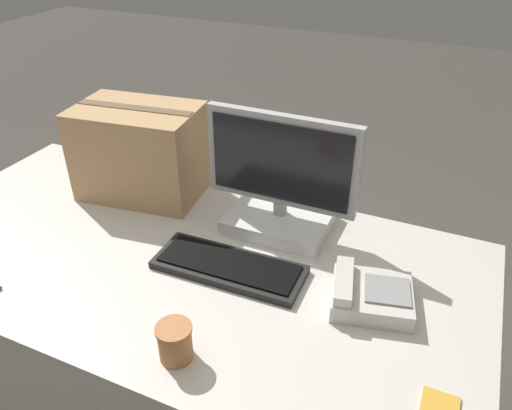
% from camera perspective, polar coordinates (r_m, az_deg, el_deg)
% --- Properties ---
extents(office_desk, '(1.80, 0.90, 0.74)m').
position_cam_1_polar(office_desk, '(1.77, -8.11, -15.20)').
color(office_desk, beige).
rests_on(office_desk, ground_plane).
extents(monitor, '(0.48, 0.25, 0.38)m').
position_cam_1_polar(monitor, '(1.55, 2.83, 1.82)').
color(monitor, white).
rests_on(monitor, office_desk).
extents(keyboard, '(0.44, 0.17, 0.03)m').
position_cam_1_polar(keyboard, '(1.43, -3.09, -7.02)').
color(keyboard, black).
rests_on(keyboard, office_desk).
extents(desk_phone, '(0.24, 0.22, 0.08)m').
position_cam_1_polar(desk_phone, '(1.35, 12.79, -9.98)').
color(desk_phone, beige).
rests_on(desk_phone, office_desk).
extents(paper_cup_right, '(0.09, 0.09, 0.09)m').
position_cam_1_polar(paper_cup_right, '(1.19, -9.24, -15.20)').
color(paper_cup_right, '#BC7547').
rests_on(paper_cup_right, office_desk).
extents(cardboard_box, '(0.44, 0.32, 0.32)m').
position_cam_1_polar(cardboard_box, '(1.78, -13.09, 5.99)').
color(cardboard_box, tan).
rests_on(cardboard_box, office_desk).
extents(sticky_note_pad, '(0.08, 0.08, 0.01)m').
position_cam_1_polar(sticky_note_pad, '(1.19, 20.27, -20.80)').
color(sticky_note_pad, gold).
rests_on(sticky_note_pad, office_desk).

